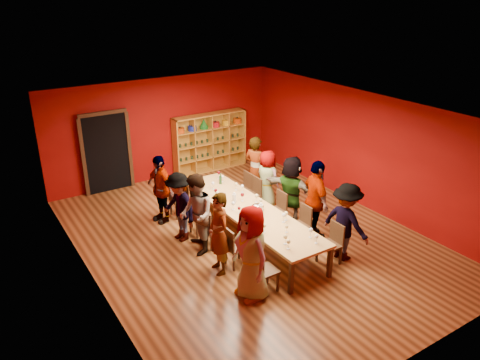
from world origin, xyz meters
name	(u,v)px	position (x,y,z in m)	size (l,w,h in m)	color
room_shell	(249,178)	(0.00, 0.00, 1.50)	(7.10, 9.10, 3.04)	#522D15
tasting_table	(249,211)	(0.00, 0.00, 0.70)	(1.10, 4.50, 0.75)	#B3884A
doorway	(106,152)	(-1.80, 4.43, 1.12)	(1.40, 0.17, 2.30)	black
shelving_unit	(209,139)	(1.40, 4.32, 0.98)	(2.40, 0.40, 1.80)	#B47D28
chair_person_left_0	(262,269)	(-0.91, -1.82, 0.50)	(0.42, 0.42, 0.89)	black
person_left_0	(251,253)	(-1.16, -1.82, 0.92)	(0.90, 0.49, 1.85)	#525157
chair_person_left_1	(233,245)	(-0.91, -0.79, 0.50)	(0.42, 0.42, 0.89)	black
person_left_1	(219,234)	(-1.25, -0.79, 0.86)	(0.63, 0.46, 1.73)	white
chair_person_left_2	(211,227)	(-0.91, 0.13, 0.50)	(0.42, 0.42, 0.89)	black
person_left_2	(196,214)	(-1.26, 0.13, 0.90)	(0.87, 0.48, 1.79)	silver
chair_person_left_3	(197,215)	(-0.91, 0.81, 0.50)	(0.42, 0.42, 0.89)	black
person_left_3	(179,207)	(-1.34, 0.81, 0.82)	(1.05, 0.43, 1.63)	#5C86BD
chair_person_left_4	(176,198)	(-0.91, 1.89, 0.50)	(0.42, 0.42, 0.89)	black
person_left_4	(160,189)	(-1.32, 1.89, 0.85)	(1.00, 0.46, 1.71)	#46454A
chair_person_right_0	(333,241)	(0.91, -1.78, 0.50)	(0.42, 0.42, 0.89)	black
person_right_0	(346,222)	(1.24, -1.78, 0.85)	(1.10, 0.46, 1.71)	silver
chair_person_right_1	(302,222)	(0.91, -0.78, 0.50)	(0.42, 0.42, 0.89)	black
person_right_1	(316,200)	(1.29, -0.78, 0.94)	(1.10, 0.50, 1.88)	#141C37
chair_person_right_2	(278,208)	(0.91, 0.11, 0.50)	(0.42, 0.42, 0.89)	black
person_right_2	(291,190)	(1.30, 0.11, 0.86)	(1.59, 0.46, 1.71)	white
chair_person_right_3	(254,192)	(0.91, 1.15, 0.50)	(0.42, 0.42, 0.89)	black
person_right_3	(267,179)	(1.33, 1.15, 0.77)	(0.75, 0.41, 1.54)	#4B4C50
chair_person_right_4	(245,187)	(0.91, 1.56, 0.50)	(0.42, 0.42, 0.89)	black
person_right_4	(255,170)	(1.25, 1.56, 0.91)	(0.67, 0.49, 1.82)	#CA8791
wine_glass_0	(219,173)	(0.33, 1.90, 0.91)	(0.09, 0.09, 0.22)	silver
wine_glass_1	(311,231)	(0.32, -1.74, 0.91)	(0.09, 0.09, 0.22)	silver
wine_glass_2	(213,184)	(-0.14, 1.38, 0.90)	(0.08, 0.08, 0.21)	silver
wine_glass_3	(242,187)	(0.37, 0.85, 0.89)	(0.08, 0.08, 0.20)	silver
wine_glass_4	(286,214)	(0.36, -0.89, 0.90)	(0.09, 0.09, 0.21)	silver
wine_glass_5	(239,209)	(-0.32, -0.09, 0.88)	(0.07, 0.07, 0.18)	silver
wine_glass_6	(261,201)	(0.31, -0.03, 0.88)	(0.07, 0.07, 0.18)	silver
wine_glass_7	(202,183)	(-0.34, 1.60, 0.89)	(0.08, 0.08, 0.20)	silver
wine_glass_8	(198,179)	(-0.34, 1.82, 0.90)	(0.08, 0.08, 0.21)	silver
wine_glass_9	(257,196)	(0.33, 0.18, 0.91)	(0.09, 0.09, 0.22)	silver
wine_glass_10	(236,185)	(0.31, 1.04, 0.90)	(0.08, 0.08, 0.20)	silver
wine_glass_11	(317,237)	(0.26, -1.98, 0.89)	(0.08, 0.08, 0.20)	silver
wine_glass_12	(217,193)	(-0.34, 0.82, 0.90)	(0.08, 0.08, 0.21)	silver
wine_glass_13	(288,242)	(-0.33, -1.85, 0.90)	(0.08, 0.08, 0.21)	silver
wine_glass_14	(223,177)	(0.30, 1.66, 0.88)	(0.07, 0.07, 0.18)	silver
wine_glass_15	(255,211)	(-0.11, -0.39, 0.88)	(0.07, 0.07, 0.18)	silver
wine_glass_16	(216,191)	(-0.30, 0.98, 0.90)	(0.08, 0.08, 0.20)	silver
wine_glass_17	(233,204)	(-0.32, 0.15, 0.90)	(0.08, 0.08, 0.21)	silver
wine_glass_18	(242,195)	(0.10, 0.42, 0.90)	(0.09, 0.09, 0.21)	silver
wine_glass_19	(285,237)	(-0.26, -1.67, 0.90)	(0.08, 0.08, 0.21)	silver
wine_glass_20	(287,227)	(0.04, -1.32, 0.88)	(0.07, 0.07, 0.18)	silver
wine_glass_21	(256,219)	(-0.31, -0.74, 0.90)	(0.08, 0.08, 0.20)	silver
wine_glass_22	(284,216)	(0.27, -0.93, 0.91)	(0.09, 0.09, 0.22)	silver
wine_glass_23	(264,226)	(-0.33, -1.07, 0.89)	(0.08, 0.08, 0.19)	silver
spittoon_bowl	(258,207)	(0.14, -0.15, 0.82)	(0.29, 0.29, 0.16)	#B6B9BD
carafe_a	(234,198)	(-0.09, 0.48, 0.86)	(0.10, 0.10, 0.24)	silver
carafe_b	(261,209)	(0.10, -0.33, 0.86)	(0.10, 0.10, 0.25)	silver
wine_bottle	(220,180)	(0.19, 1.58, 0.86)	(0.09, 0.09, 0.29)	#153A1B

